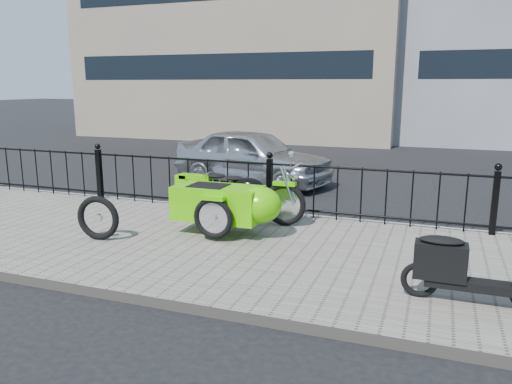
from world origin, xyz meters
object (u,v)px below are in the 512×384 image
(scooter, at_px, (464,268))
(sedan_car, at_px, (252,156))
(motorcycle_sidecar, at_px, (233,201))
(spare_tire, at_px, (98,218))

(scooter, height_order, sedan_car, sedan_car)
(motorcycle_sidecar, distance_m, scooter, 3.50)
(motorcycle_sidecar, bearing_deg, sedan_car, 106.84)
(motorcycle_sidecar, bearing_deg, spare_tire, -148.30)
(motorcycle_sidecar, xyz_separation_m, sedan_car, (-1.26, 4.18, 0.06))
(scooter, xyz_separation_m, spare_tire, (-4.82, 0.47, -0.05))
(scooter, height_order, spare_tire, scooter)
(scooter, bearing_deg, motorcycle_sidecar, 154.71)
(motorcycle_sidecar, distance_m, spare_tire, 1.95)
(scooter, xyz_separation_m, sedan_car, (-4.43, 5.67, 0.16))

